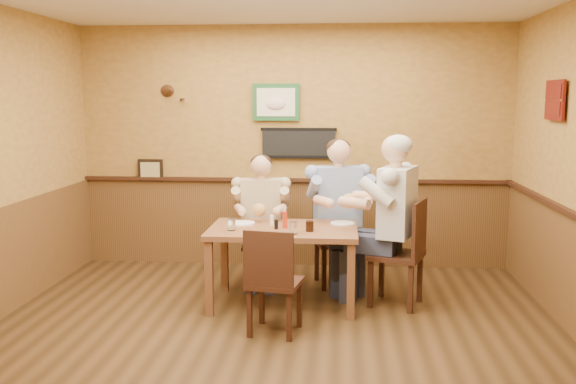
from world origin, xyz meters
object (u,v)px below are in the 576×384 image
at_px(chair_back_left, 261,243).
at_px(chair_near_side, 275,280).
at_px(dining_table, 283,237).
at_px(diner_white_elder, 397,230).
at_px(diner_tan_shirt, 261,226).
at_px(diner_blue_polo, 338,220).
at_px(chair_back_right, 337,240).
at_px(pepper_shaker, 276,224).
at_px(hot_sauce_bottle, 285,219).
at_px(salt_shaker, 272,220).
at_px(chair_right_end, 396,253).
at_px(water_glass_left, 231,225).
at_px(water_glass_mid, 294,228).
at_px(cola_tumbler, 310,226).

xyz_separation_m(chair_back_left, chair_near_side, (0.29, -1.44, 0.02)).
xyz_separation_m(dining_table, diner_white_elder, (1.07, 0.06, 0.07)).
bearing_deg(diner_tan_shirt, diner_blue_polo, -3.42).
xyz_separation_m(chair_back_right, pepper_shaker, (-0.57, -0.77, 0.31)).
bearing_deg(diner_blue_polo, chair_back_left, 166.62).
bearing_deg(hot_sauce_bottle, diner_tan_shirt, 113.96).
height_order(dining_table, salt_shaker, salt_shaker).
bearing_deg(chair_right_end, diner_blue_polo, -118.71).
bearing_deg(chair_back_left, water_glass_left, -105.72).
relative_size(hot_sauce_bottle, salt_shaker, 1.88).
distance_m(water_glass_mid, hot_sauce_bottle, 0.28).
relative_size(chair_back_right, water_glass_mid, 8.88).
bearing_deg(dining_table, chair_near_side, -90.17).
xyz_separation_m(chair_right_end, diner_white_elder, (0.00, 0.00, 0.22)).
xyz_separation_m(chair_back_left, salt_shaker, (0.17, -0.58, 0.36)).
height_order(salt_shaker, pepper_shaker, salt_shaker).
bearing_deg(pepper_shaker, chair_back_left, 107.21).
bearing_deg(salt_shaker, water_glass_mid, -58.02).
distance_m(chair_right_end, water_glass_left, 1.59).
relative_size(chair_right_end, salt_shaker, 10.66).
relative_size(diner_tan_shirt, cola_tumbler, 12.84).
distance_m(diner_blue_polo, hot_sauce_bottle, 0.88).
height_order(cola_tumbler, salt_shaker, same).
distance_m(chair_back_left, diner_white_elder, 1.53).
height_order(chair_near_side, hot_sauce_bottle, hot_sauce_bottle).
height_order(chair_back_right, water_glass_left, chair_back_right).
distance_m(water_glass_left, water_glass_mid, 0.60).
xyz_separation_m(diner_tan_shirt, water_glass_mid, (0.41, -0.96, 0.18)).
height_order(chair_right_end, diner_blue_polo, diner_blue_polo).
bearing_deg(diner_blue_polo, chair_right_end, -62.31).
distance_m(dining_table, water_glass_mid, 0.33).
xyz_separation_m(dining_table, chair_back_left, (-0.29, 0.68, -0.22)).
distance_m(chair_back_right, diner_blue_polo, 0.21).
height_order(diner_blue_polo, hot_sauce_bottle, diner_blue_polo).
height_order(diner_white_elder, water_glass_left, diner_white_elder).
bearing_deg(diner_white_elder, pepper_shaker, -63.51).
distance_m(dining_table, chair_back_right, 0.88).
height_order(dining_table, chair_back_left, chair_back_left).
bearing_deg(chair_back_left, chair_near_side, -82.71).
bearing_deg(dining_table, diner_white_elder, 3.44).
height_order(chair_near_side, water_glass_left, chair_near_side).
relative_size(chair_back_left, pepper_shaker, 9.80).
xyz_separation_m(chair_near_side, salt_shaker, (-0.12, 0.86, 0.34)).
bearing_deg(dining_table, chair_back_left, 113.26).
xyz_separation_m(chair_back_left, pepper_shaker, (0.23, -0.76, 0.36)).
height_order(chair_back_left, diner_blue_polo, diner_blue_polo).
distance_m(dining_table, water_glass_left, 0.52).
bearing_deg(chair_near_side, water_glass_left, -41.46).
xyz_separation_m(chair_right_end, chair_near_side, (-1.08, -0.82, -0.06)).
bearing_deg(diner_blue_polo, dining_table, -140.52).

